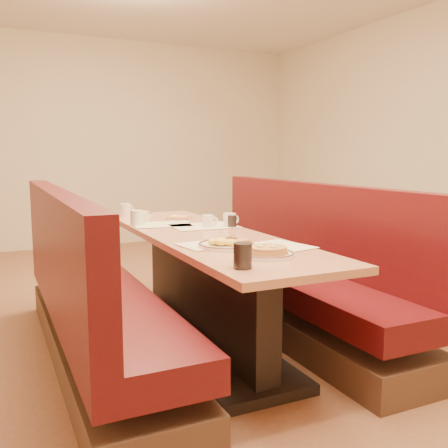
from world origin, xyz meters
name	(u,v)px	position (x,y,z in m)	size (l,w,h in m)	color
ground	(203,343)	(0.00, 0.00, 0.00)	(8.00, 8.00, 0.00)	#9E6647
room_envelope	(201,44)	(0.00, 0.00, 1.93)	(6.04, 8.04, 2.82)	beige
diner_table	(202,289)	(0.00, 0.00, 0.37)	(0.70, 2.50, 0.75)	black
booth_left	(90,305)	(-0.73, 0.00, 0.36)	(0.55, 2.50, 1.05)	#4C3326
booth_right	(296,279)	(0.73, 0.00, 0.36)	(0.55, 2.50, 1.05)	#4C3326
placemat_near_left	(212,244)	(-0.12, -0.43, 0.75)	(0.35, 0.26, 0.00)	#F8EAC2
placemat_near_right	(269,248)	(0.12, -0.66, 0.75)	(0.44, 0.33, 0.00)	#F8EAC2
placemat_far_left	(163,224)	(-0.12, 0.45, 0.75)	(0.40, 0.30, 0.00)	#F8EAC2
placemat_far_right	(204,226)	(0.12, 0.25, 0.75)	(0.45, 0.33, 0.00)	#F8EAC2
pancake_plate	(267,252)	(0.00, -0.84, 0.77)	(0.27, 0.27, 0.06)	white
eggs_plate	(226,244)	(-0.08, -0.54, 0.77)	(0.31, 0.31, 0.06)	white
extra_plate_mid	(179,218)	(0.07, 0.64, 0.76)	(0.21, 0.21, 0.04)	white
extra_plate_far	(142,213)	(-0.09, 1.10, 0.76)	(0.19, 0.19, 0.04)	white
coffee_mug_a	(230,220)	(0.28, 0.17, 0.80)	(0.13, 0.09, 0.09)	white
coffee_mug_b	(138,217)	(-0.28, 0.55, 0.80)	(0.13, 0.10, 0.10)	white
coffee_mug_c	(208,221)	(0.14, 0.22, 0.79)	(0.11, 0.08, 0.09)	white
coffee_mug_d	(126,210)	(-0.22, 1.10, 0.80)	(0.13, 0.09, 0.10)	white
soda_tumbler_near	(243,256)	(-0.23, -1.02, 0.81)	(0.08, 0.08, 0.12)	black
soda_tumbler_mid	(232,221)	(0.28, 0.13, 0.79)	(0.06, 0.06, 0.09)	black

